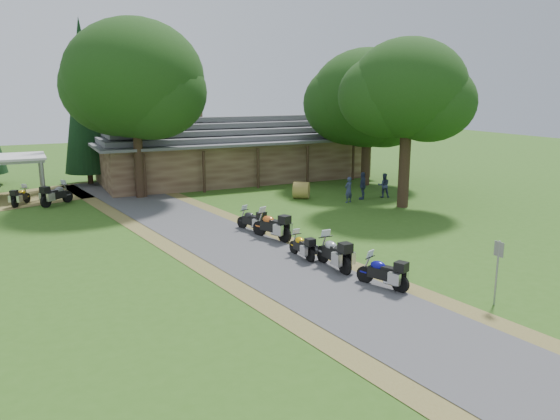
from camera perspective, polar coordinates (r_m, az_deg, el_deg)
name	(u,v)px	position (r m, az deg, el deg)	size (l,w,h in m)	color
ground	(324,290)	(19.51, 4.62, -8.32)	(120.00, 120.00, 0.00)	#325A19
driveway	(265,260)	(22.65, -1.62, -5.28)	(46.00, 46.00, 0.00)	#434345
lodge	(235,147)	(42.76, -4.75, 6.54)	(21.40, 9.40, 4.90)	brown
motorcycle_row_a	(383,271)	(19.76, 10.67, -6.28)	(1.85, 0.60, 1.26)	#100E8F
motorcycle_row_b	(334,251)	(21.53, 5.62, -4.31)	(2.07, 0.68, 1.42)	#9EA0A5
motorcycle_row_c	(302,245)	(22.80, 2.30, -3.67)	(1.66, 0.54, 1.14)	#E2A407
motorcycle_row_d	(272,224)	(25.56, -0.88, -1.50)	(2.11, 0.69, 1.44)	#D36223
motorcycle_row_e	(252,219)	(27.07, -2.99, -0.96)	(1.78, 0.58, 1.22)	black
motorcycle_carport_a	(21,196)	(36.52, -25.47, 1.36)	(1.75, 0.57, 1.20)	#BE9011
motorcycle_carport_b	(56,193)	(35.75, -22.32, 1.62)	(2.09, 0.68, 1.43)	slate
person_a	(349,188)	(34.03, 7.18, 2.34)	(0.53, 0.38, 1.88)	navy
person_b	(384,183)	(36.00, 10.80, 2.76)	(0.53, 0.38, 1.86)	navy
person_c	(363,183)	(35.11, 8.65, 2.77)	(0.59, 0.42, 2.07)	navy
hay_bale	(301,190)	(35.08, 2.25, 2.08)	(1.08, 1.08, 0.99)	olive
sign_post	(497,273)	(19.14, 21.71, -6.17)	(0.39, 0.07, 2.18)	gray
oak_lodge_left	(136,102)	(35.92, -14.86, 10.84)	(8.66, 8.66, 12.18)	#193710
oak_lodge_right	(367,115)	(40.09, 9.10, 9.76)	(8.22, 8.22, 10.12)	#193710
oak_driveway	(407,112)	(32.80, 13.13, 9.96)	(6.71, 6.71, 11.23)	#193710
cedar_near	(85,103)	(42.33, -19.75, 10.51)	(3.41, 3.41, 11.85)	black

